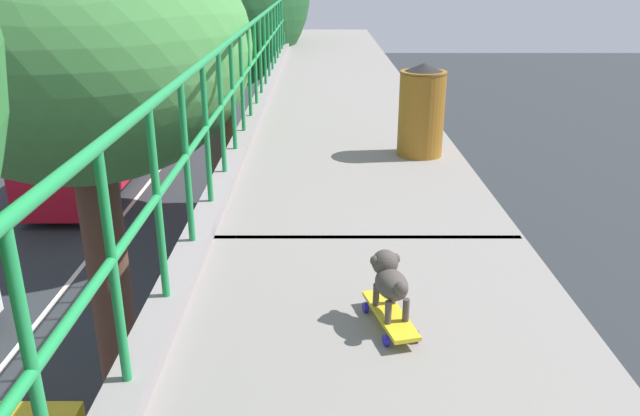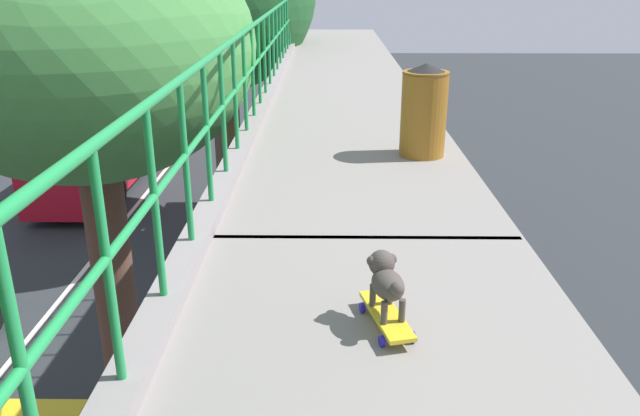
{
  "view_description": "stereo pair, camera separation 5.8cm",
  "coord_description": "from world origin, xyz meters",
  "views": [
    {
      "loc": [
        0.63,
        -2.41,
        7.7
      ],
      "look_at": [
        0.64,
        1.52,
        6.19
      ],
      "focal_mm": 35.25,
      "sensor_mm": 36.0,
      "label": 1
    },
    {
      "loc": [
        0.69,
        -2.41,
        7.7
      ],
      "look_at": [
        0.64,
        1.52,
        6.19
      ],
      "focal_mm": 35.25,
      "sensor_mm": 36.0,
      "label": 2
    }
  ],
  "objects": [
    {
      "name": "green_railing",
      "position": [
        -0.25,
        0.0,
        6.12
      ],
      "size": [
        0.2,
        35.59,
        1.22
      ],
      "color": "gray",
      "rests_on": "overpass_deck"
    },
    {
      "name": "roadside_tree_mid",
      "position": [
        -2.43,
        5.76,
        6.64
      ],
      "size": [
        4.41,
        4.41,
        8.47
      ],
      "color": "brown",
      "rests_on": "ground"
    },
    {
      "name": "toy_skateboard",
      "position": [
        1.02,
        0.62,
        5.9
      ],
      "size": [
        0.29,
        0.57,
        0.08
      ],
      "color": "gold",
      "rests_on": "overpass_deck"
    },
    {
      "name": "roadside_tree_farthest",
      "position": [
        -2.4,
        17.34,
        5.84
      ],
      "size": [
        3.99,
        3.99,
        7.6
      ],
      "color": "#4E4220",
      "rests_on": "ground"
    },
    {
      "name": "city_bus",
      "position": [
        -7.71,
        20.66,
        1.73
      ],
      "size": [
        2.65,
        10.03,
        3.02
      ],
      "color": "#B41122",
      "rests_on": "ground"
    },
    {
      "name": "small_dog",
      "position": [
        1.01,
        0.65,
        6.12
      ],
      "size": [
        0.23,
        0.38,
        0.33
      ],
      "color": "#473F3A",
      "rests_on": "toy_skateboard"
    },
    {
      "name": "litter_bin",
      "position": [
        1.69,
        4.05,
        6.33
      ],
      "size": [
        0.48,
        0.48,
        0.96
      ],
      "color": "#915D1C",
      "rests_on": "overpass_deck"
    }
  ]
}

